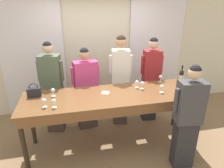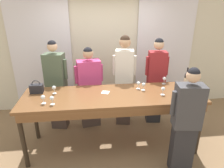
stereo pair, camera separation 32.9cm
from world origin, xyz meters
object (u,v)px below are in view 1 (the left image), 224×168
at_px(wine_glass_front_left, 53,91).
at_px(wine_glass_center_mid, 162,87).
at_px(wine_glass_center_left, 137,83).
at_px(guest_cream_sweater, 120,79).
at_px(guest_olive_jacket, 52,88).
at_px(guest_pink_top, 86,89).
at_px(wine_bottle, 181,75).
at_px(wine_glass_front_right, 54,101).
at_px(tasting_bar, 114,100).
at_px(wine_glass_center_right, 44,101).
at_px(wine_glass_front_mid, 142,84).
at_px(host_pouring, 188,118).
at_px(handbag, 34,92).
at_px(wine_glass_back_left, 161,77).
at_px(guest_striped_shirt, 151,79).

height_order(wine_glass_front_left, wine_glass_center_mid, same).
distance_m(wine_glass_center_left, guest_cream_sweater, 0.57).
relative_size(guest_olive_jacket, guest_pink_top, 1.08).
distance_m(wine_bottle, wine_glass_front_right, 2.39).
height_order(tasting_bar, guest_pink_top, guest_pink_top).
bearing_deg(wine_glass_center_left, wine_bottle, 7.44).
distance_m(wine_glass_center_mid, wine_glass_center_right, 1.87).
distance_m(wine_glass_front_mid, host_pouring, 0.94).
distance_m(wine_glass_center_right, guest_olive_jacket, 0.94).
distance_m(handbag, wine_glass_front_left, 0.30).
height_order(handbag, wine_glass_back_left, handbag).
height_order(wine_glass_front_mid, guest_olive_jacket, guest_olive_jacket).
bearing_deg(host_pouring, handbag, 157.64).
bearing_deg(wine_glass_front_mid, wine_glass_center_left, 136.16).
bearing_deg(wine_bottle, wine_glass_front_right, -166.60).
bearing_deg(wine_glass_front_left, guest_cream_sweater, 24.23).
bearing_deg(wine_bottle, guest_pink_top, 167.08).
height_order(wine_bottle, wine_glass_center_mid, wine_bottle).
height_order(wine_glass_center_right, guest_pink_top, guest_pink_top).
relative_size(handbag, wine_glass_center_mid, 1.63).
bearing_deg(wine_glass_center_left, guest_olive_jacket, 160.35).
xyz_separation_m(tasting_bar, guest_striped_shirt, (0.97, 0.75, 0.02)).
height_order(handbag, wine_glass_front_right, handbag).
relative_size(wine_glass_front_mid, wine_glass_center_right, 1.00).
height_order(wine_glass_front_mid, wine_glass_center_left, same).
distance_m(wine_glass_front_right, wine_glass_back_left, 2.01).
relative_size(guest_pink_top, guest_cream_sweater, 0.89).
bearing_deg(wine_glass_center_right, guest_cream_sweater, 33.78).
bearing_deg(wine_glass_center_left, wine_glass_back_left, 17.96).
relative_size(wine_glass_front_mid, guest_olive_jacket, 0.08).
bearing_deg(guest_cream_sweater, wine_glass_center_right, -146.22).
distance_m(tasting_bar, wine_glass_front_mid, 0.59).
height_order(wine_bottle, wine_glass_front_mid, wine_bottle).
bearing_deg(wine_glass_front_mid, wine_glass_center_mid, -39.40).
xyz_separation_m(wine_glass_front_mid, host_pouring, (0.41, -0.81, -0.26)).
distance_m(wine_glass_center_left, guest_striped_shirt, 0.74).
distance_m(wine_glass_front_left, guest_olive_jacket, 0.60).
xyz_separation_m(wine_glass_front_right, wine_glass_center_mid, (1.73, 0.14, 0.00)).
bearing_deg(tasting_bar, wine_glass_center_mid, -5.01).
bearing_deg(handbag, wine_glass_center_right, -65.39).
relative_size(wine_glass_center_mid, wine_glass_back_left, 1.00).
bearing_deg(wine_glass_center_mid, tasting_bar, 174.99).
bearing_deg(wine_glass_center_left, wine_glass_front_mid, -43.84).
bearing_deg(wine_glass_center_left, wine_glass_front_left, -178.39).
height_order(wine_glass_front_mid, wine_glass_front_right, same).
relative_size(wine_glass_front_left, host_pouring, 0.08).
bearing_deg(tasting_bar, wine_glass_center_left, 24.61).
xyz_separation_m(wine_bottle, guest_pink_top, (-1.78, 0.41, -0.29)).
height_order(wine_glass_center_right, guest_striped_shirt, guest_striped_shirt).
xyz_separation_m(wine_glass_front_mid, guest_pink_top, (-0.92, 0.60, -0.27)).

